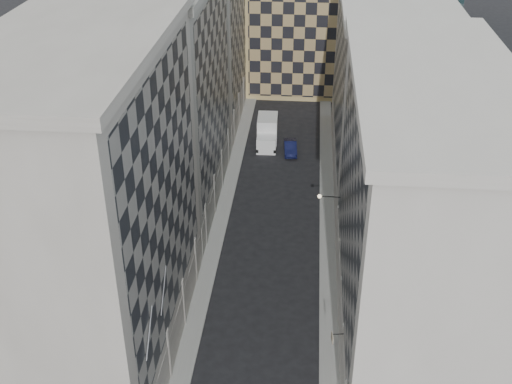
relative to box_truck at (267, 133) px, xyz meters
The scene contains 13 objects.
sidewalk_west 17.29m from the box_truck, 101.03° to the right, with size 1.50×100.00×0.15m, color gray.
sidewalk_east 18.44m from the box_truck, 66.94° to the right, with size 1.50×100.00×0.15m, color gray.
bldg_left_a 38.45m from the box_truck, 103.96° to the right, with size 10.80×22.80×23.70m.
bldg_left_b 19.29m from the box_truck, 122.67° to the right, with size 10.80×22.80×22.70m.
bldg_left_c 15.29m from the box_truck, 137.85° to the left, with size 10.80×22.80×21.70m.
bldg_right_a 35.54m from the box_truck, 68.10° to the right, with size 10.80×26.80×20.70m.
bldg_right_b 16.14m from the box_truck, 20.96° to the right, with size 10.80×28.80×19.70m.
tan_block 22.81m from the box_truck, 79.33° to the left, with size 16.80×14.80×18.80m.
flagpoles_left 41.64m from the box_truck, 95.51° to the right, with size 0.10×6.33×2.33m.
bracket_lamp 24.26m from the box_truck, 74.56° to the right, with size 1.98×0.36×0.36m.
box_truck is the anchor object (origin of this frame).
dark_car 3.80m from the box_truck, 38.29° to the right, with size 1.46×4.20×1.38m, color #10143C.
shop_sign 38.57m from the box_truck, 79.23° to the right, with size 0.84×0.65×0.72m.
Camera 1 is at (2.90, -23.95, 34.21)m, focal length 45.00 mm.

